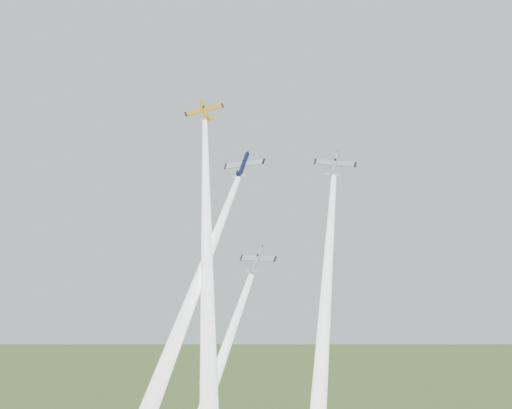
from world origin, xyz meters
The scene contains 7 objects.
plane_yellow centered at (-12.18, 5.24, 112.10)m, with size 7.64×7.58×1.20m, color orange, non-canonical shape.
smoke_trail_yellow centered at (-5.09, -17.92, 78.81)m, with size 2.87×2.87×75.95m, color white, non-canonical shape.
plane_navy centered at (-3.07, -1.98, 99.63)m, with size 7.86×7.79×1.23m, color #0E143E, non-canonical shape.
smoke_trail_navy centered at (-7.67, -19.46, 74.79)m, with size 2.87×2.87×55.05m, color white, non-canonical shape.
plane_silver_right centered at (12.65, 3.09, 100.22)m, with size 7.58×7.52×1.19m, color #B6BCC5, non-canonical shape.
smoke_trail_silver_right centered at (11.91, -18.97, 69.89)m, with size 2.87×2.87×68.62m, color white, non-canonical shape.
plane_silver_low centered at (0.37, -7.24, 82.67)m, with size 6.53×6.48×1.02m, color #A5ADB3, non-canonical shape.
Camera 1 is at (19.79, -110.36, 77.07)m, focal length 45.00 mm.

